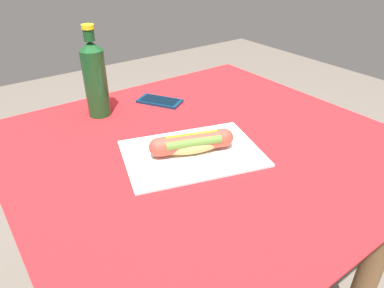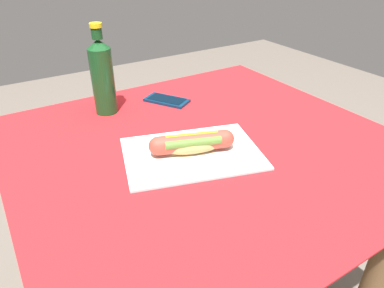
# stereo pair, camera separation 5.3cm
# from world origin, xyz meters

# --- Properties ---
(dining_table) EXTENTS (0.98, 0.93, 0.76)m
(dining_table) POSITION_xyz_m (0.00, 0.00, 0.61)
(dining_table) COLOR brown
(dining_table) RESTS_ON ground
(paper_wrapper) EXTENTS (0.39, 0.32, 0.01)m
(paper_wrapper) POSITION_xyz_m (0.06, 0.03, 0.76)
(paper_wrapper) COLOR white
(paper_wrapper) RESTS_ON dining_table
(hot_dog) EXTENTS (0.21, 0.11, 0.05)m
(hot_dog) POSITION_xyz_m (0.06, 0.03, 0.79)
(hot_dog) COLOR tan
(hot_dog) RESTS_ON paper_wrapper
(cell_phone) EXTENTS (0.13, 0.16, 0.01)m
(cell_phone) POSITION_xyz_m (-0.04, -0.29, 0.77)
(cell_phone) COLOR #0A2D4C
(cell_phone) RESTS_ON dining_table
(soda_bottle) EXTENTS (0.07, 0.07, 0.27)m
(soda_bottle) POSITION_xyz_m (0.15, -0.32, 0.88)
(soda_bottle) COLOR #14471E
(soda_bottle) RESTS_ON dining_table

